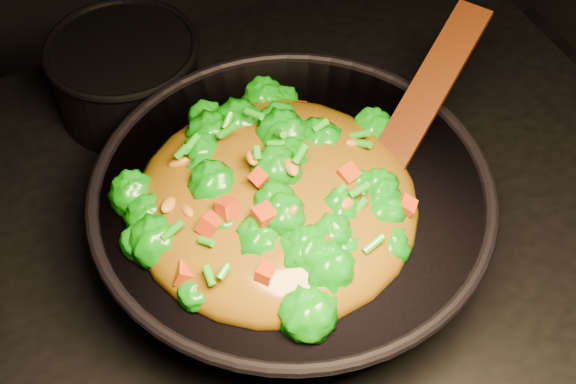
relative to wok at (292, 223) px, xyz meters
name	(u,v)px	position (x,y,z in m)	size (l,w,h in m)	color
wok	(292,223)	(0.00, 0.00, 0.00)	(0.42, 0.42, 0.12)	black
stir_fry	(275,175)	(-0.03, -0.01, 0.11)	(0.30, 0.30, 0.10)	#0D7408
spatula	(420,106)	(0.16, 0.02, 0.10)	(0.27, 0.04, 0.01)	#3C1D09
back_pot	(127,76)	(-0.10, 0.31, 0.00)	(0.19, 0.19, 0.11)	black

